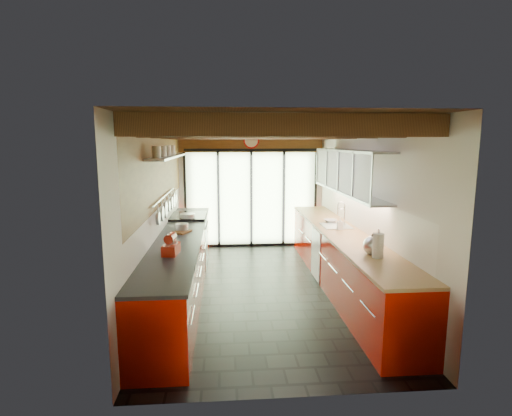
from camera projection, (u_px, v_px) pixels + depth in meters
name	position (u px, v px, depth m)	size (l,w,h in m)	color
ground	(263.00, 289.00, 6.37)	(5.50, 5.50, 0.00)	black
room_shell	(263.00, 186.00, 6.10)	(5.50, 5.50, 5.50)	silver
ceiling_beams	(261.00, 133.00, 6.34)	(3.14, 5.06, 4.90)	#593316
glass_door	(251.00, 173.00, 8.75)	(2.95, 0.10, 2.90)	#C6EAAD
left_counter	(181.00, 263.00, 6.20)	(0.68, 5.00, 0.92)	#AF0F00
range_stove	(189.00, 240.00, 7.62)	(0.66, 0.90, 0.97)	silver
right_counter	(342.00, 259.00, 6.40)	(0.68, 5.00, 0.92)	#AF0F00
sink_assembly	(337.00, 224.00, 6.71)	(0.45, 0.52, 0.43)	silver
upper_cabinets_right	(349.00, 171.00, 6.47)	(0.34, 3.00, 3.00)	silver
left_wall_fixtures	(168.00, 177.00, 6.25)	(0.28, 2.60, 0.96)	silver
stand_mixer	(171.00, 246.00, 5.03)	(0.21, 0.32, 0.28)	#AF1F0E
pot_large	(182.00, 227.00, 6.32)	(0.20, 0.20, 0.13)	silver
pot_small	(188.00, 217.00, 7.29)	(0.28, 0.28, 0.11)	silver
cutting_board	(181.00, 232.00, 6.24)	(0.22, 0.30, 0.03)	brown
kettle	(373.00, 244.00, 5.02)	(0.32, 0.35, 0.30)	silver
paper_towel	(378.00, 246.00, 4.85)	(0.17, 0.17, 0.37)	white
soap_bottle	(340.00, 224.00, 6.45)	(0.09, 0.09, 0.20)	silver
bowl	(330.00, 221.00, 7.04)	(0.21, 0.21, 0.05)	silver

